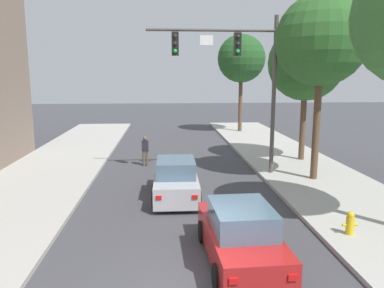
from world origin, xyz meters
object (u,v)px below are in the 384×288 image
at_px(car_lead_silver, 176,180).
at_px(street_tree_farthest, 241,59).
at_px(street_tree_second, 321,40).
at_px(car_following_red, 240,236).
at_px(pedestrian_crossing_road, 145,150).
at_px(fire_hydrant, 350,223).
at_px(street_tree_third, 306,63).
at_px(traffic_signal_mast, 239,66).

bearing_deg(car_lead_silver, street_tree_farthest, 70.49).
xyz_separation_m(street_tree_second, street_tree_farthest, (-0.37, 15.45, -0.13)).
height_order(car_lead_silver, street_tree_farthest, street_tree_farthest).
xyz_separation_m(car_lead_silver, car_following_red, (1.51, -5.55, 0.00)).
distance_m(pedestrian_crossing_road, fire_hydrant, 11.96).
bearing_deg(street_tree_second, fire_hydrant, -102.51).
bearing_deg(pedestrian_crossing_road, street_tree_third, 2.14).
height_order(car_lead_silver, car_following_red, same).
height_order(traffic_signal_mast, pedestrian_crossing_road, traffic_signal_mast).
height_order(car_lead_silver, fire_hydrant, car_lead_silver).
xyz_separation_m(car_lead_silver, fire_hydrant, (5.11, -4.39, -0.22)).
relative_size(pedestrian_crossing_road, street_tree_farthest, 0.20).
bearing_deg(street_tree_third, fire_hydrant, -102.52).
relative_size(pedestrian_crossing_road, fire_hydrant, 2.28).
height_order(traffic_signal_mast, street_tree_third, same).
bearing_deg(street_tree_farthest, traffic_signal_mast, -101.99).
relative_size(car_lead_silver, fire_hydrant, 5.93).
bearing_deg(car_following_red, fire_hydrant, 17.94).
bearing_deg(street_tree_third, traffic_signal_mast, -146.65).
bearing_deg(street_tree_farthest, fire_hydrant, -92.67).
relative_size(traffic_signal_mast, pedestrian_crossing_road, 4.57).
bearing_deg(pedestrian_crossing_road, car_lead_silver, -75.00).
relative_size(traffic_signal_mast, car_lead_silver, 1.76).
relative_size(car_following_red, fire_hydrant, 5.96).
bearing_deg(street_tree_farthest, street_tree_second, -88.63).
bearing_deg(pedestrian_crossing_road, street_tree_second, -25.07).
distance_m(car_following_red, street_tree_second, 10.58).
bearing_deg(street_tree_farthest, car_following_red, -101.43).
height_order(car_lead_silver, street_tree_third, street_tree_third).
bearing_deg(street_tree_second, car_lead_silver, -164.17).
height_order(traffic_signal_mast, fire_hydrant, traffic_signal_mast).
bearing_deg(fire_hydrant, street_tree_third, 77.48).
height_order(car_lead_silver, street_tree_second, street_tree_second).
bearing_deg(street_tree_second, traffic_signal_mast, 159.77).
relative_size(car_lead_silver, car_following_red, 0.99).
bearing_deg(car_lead_silver, car_following_red, -74.83).
height_order(pedestrian_crossing_road, fire_hydrant, pedestrian_crossing_road).
bearing_deg(street_tree_third, street_tree_farthest, 96.40).
xyz_separation_m(pedestrian_crossing_road, street_tree_second, (7.99, -3.74, 5.50)).
bearing_deg(car_lead_silver, pedestrian_crossing_road, 105.00).
bearing_deg(car_lead_silver, fire_hydrant, -40.62).
height_order(car_following_red, street_tree_farthest, street_tree_farthest).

